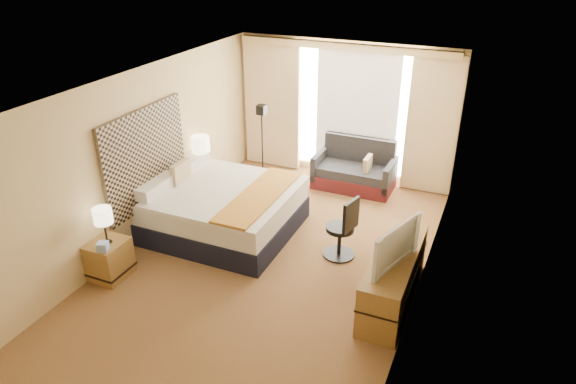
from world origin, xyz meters
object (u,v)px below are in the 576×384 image
at_px(lamp_left, 103,217).
at_px(lamp_right, 201,145).
at_px(bed, 223,209).
at_px(nightstand_left, 110,259).
at_px(loveseat, 355,172).
at_px(desk_chair, 343,231).
at_px(nightstand_right, 206,186).
at_px(media_dresser, 394,277).
at_px(television, 390,243).
at_px(floor_lamp, 262,131).

xyz_separation_m(lamp_left, lamp_right, (-0.07, 2.52, 0.10)).
relative_size(bed, lamp_right, 3.31).
relative_size(nightstand_left, lamp_left, 1.04).
height_order(nightstand_left, loveseat, loveseat).
bearing_deg(desk_chair, nightstand_right, 179.24).
distance_m(media_dresser, television, 0.66).
bearing_deg(lamp_left, loveseat, 61.33).
relative_size(lamp_left, lamp_right, 0.81).
bearing_deg(loveseat, television, -66.75).
bearing_deg(loveseat, nightstand_left, -118.71).
height_order(floor_lamp, television, floor_lamp).
bearing_deg(lamp_left, floor_lamp, 78.32).
bearing_deg(desk_chair, loveseat, 116.93).
relative_size(nightstand_right, lamp_right, 0.84).
distance_m(loveseat, television, 3.61).
relative_size(nightstand_left, lamp_right, 0.84).
bearing_deg(loveseat, floor_lamp, -154.08).
distance_m(lamp_left, lamp_right, 2.52).
xyz_separation_m(desk_chair, lamp_right, (-2.83, 0.77, 0.63)).
xyz_separation_m(bed, desk_chair, (1.98, 0.02, 0.05)).
bearing_deg(television, desk_chair, 62.37).
height_order(nightstand_left, television, television).
bearing_deg(floor_lamp, bed, -86.89).
distance_m(bed, lamp_right, 1.34).
distance_m(nightstand_right, lamp_right, 0.78).
xyz_separation_m(floor_lamp, desk_chair, (2.07, -1.60, -0.71)).
bearing_deg(lamp_left, nightstand_left, 168.55).
height_order(nightstand_left, nightstand_right, same).
height_order(floor_lamp, desk_chair, floor_lamp).
bearing_deg(lamp_right, media_dresser, -21.37).
xyz_separation_m(bed, floor_lamp, (-0.09, 1.63, 0.76)).
height_order(nightstand_right, loveseat, loveseat).
xyz_separation_m(media_dresser, lamp_right, (-3.74, 1.47, 0.71)).
distance_m(desk_chair, television, 1.37).
relative_size(nightstand_right, television, 0.58).
relative_size(lamp_left, television, 0.56).
relative_size(nightstand_left, loveseat, 0.38).
xyz_separation_m(nightstand_right, lamp_left, (0.03, -2.51, 0.69)).
distance_m(nightstand_left, desk_chair, 3.30).
bearing_deg(floor_lamp, television, -40.67).
bearing_deg(loveseat, lamp_right, -145.40).
xyz_separation_m(media_dresser, lamp_left, (-3.67, -1.06, 0.61)).
height_order(desk_chair, television, television).
distance_m(nightstand_left, media_dresser, 3.85).
height_order(loveseat, television, television).
height_order(nightstand_left, desk_chair, desk_chair).
bearing_deg(nightstand_right, loveseat, 35.09).
height_order(loveseat, lamp_right, lamp_right).
xyz_separation_m(nightstand_right, television, (3.65, -1.67, 0.70)).
height_order(bed, lamp_left, lamp_left).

